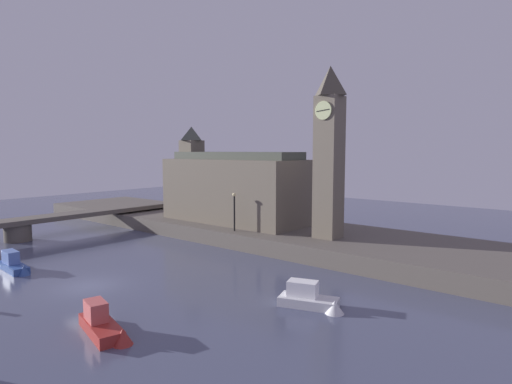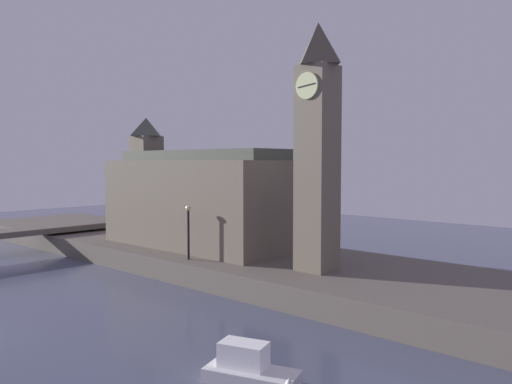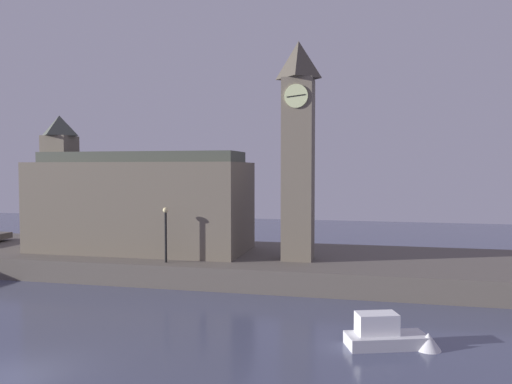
{
  "view_description": "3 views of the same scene",
  "coord_description": "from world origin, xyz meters",
  "px_view_note": "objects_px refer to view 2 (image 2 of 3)",
  "views": [
    {
      "loc": [
        26.54,
        -14.25,
        9.19
      ],
      "look_at": [
        2.4,
        14.94,
        5.45
      ],
      "focal_mm": 29.76,
      "sensor_mm": 36.0,
      "label": 1
    },
    {
      "loc": [
        25.73,
        -6.81,
        8.09
      ],
      "look_at": [
        6.73,
        14.06,
        6.42
      ],
      "focal_mm": 35.6,
      "sensor_mm": 36.0,
      "label": 2
    },
    {
      "loc": [
        12.72,
        -15.77,
        7.72
      ],
      "look_at": [
        5.46,
        16.05,
        6.22
      ],
      "focal_mm": 35.22,
      "sensor_mm": 36.0,
      "label": 3
    }
  ],
  "objects_px": {
    "parliament_hall": "(197,199)",
    "clock_tower": "(317,144)",
    "streetlamp": "(188,226)",
    "boat_ferry_white": "(258,374)"
  },
  "relations": [
    {
      "from": "clock_tower",
      "to": "streetlamp",
      "type": "distance_m",
      "value": 10.43
    },
    {
      "from": "streetlamp",
      "to": "boat_ferry_white",
      "type": "xyz_separation_m",
      "value": [
        14.31,
        -8.81,
        -3.33
      ]
    },
    {
      "from": "streetlamp",
      "to": "clock_tower",
      "type": "bearing_deg",
      "value": 19.63
    },
    {
      "from": "clock_tower",
      "to": "boat_ferry_white",
      "type": "bearing_deg",
      "value": -63.54
    },
    {
      "from": "boat_ferry_white",
      "to": "streetlamp",
      "type": "bearing_deg",
      "value": 148.37
    },
    {
      "from": "parliament_hall",
      "to": "clock_tower",
      "type": "bearing_deg",
      "value": -6.35
    },
    {
      "from": "parliament_hall",
      "to": "boat_ferry_white",
      "type": "bearing_deg",
      "value": -35.5
    },
    {
      "from": "clock_tower",
      "to": "streetlamp",
      "type": "height_order",
      "value": "clock_tower"
    },
    {
      "from": "streetlamp",
      "to": "boat_ferry_white",
      "type": "relative_size",
      "value": 0.83
    },
    {
      "from": "clock_tower",
      "to": "parliament_hall",
      "type": "distance_m",
      "value": 13.34
    }
  ]
}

